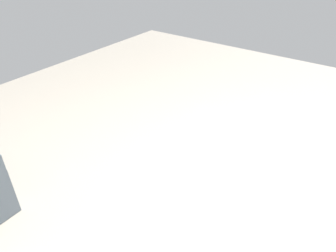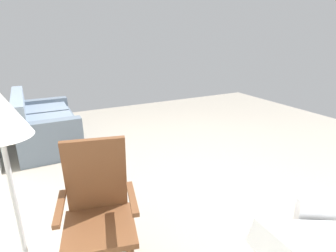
# 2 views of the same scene
# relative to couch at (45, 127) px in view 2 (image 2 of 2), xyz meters

# --- Properties ---
(ground_plane) EXTENTS (7.39, 7.39, 0.00)m
(ground_plane) POSITION_rel_couch_xyz_m (-1.91, -1.84, -0.31)
(ground_plane) COLOR gray
(couch) EXTENTS (1.60, 0.85, 0.85)m
(couch) POSITION_rel_couch_xyz_m (0.00, 0.00, 0.00)
(couch) COLOR slate
(couch) RESTS_ON ground
(rocking_chair) EXTENTS (0.85, 0.63, 1.05)m
(rocking_chair) POSITION_rel_couch_xyz_m (-2.90, -0.16, 0.20)
(rocking_chair) COLOR brown
(rocking_chair) RESTS_ON ground
(floor_lamp) EXTENTS (0.34, 0.34, 1.48)m
(floor_lamp) POSITION_rel_couch_xyz_m (-2.89, 0.32, 0.92)
(floor_lamp) COLOR #B2B5BA
(floor_lamp) RESTS_ON ground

